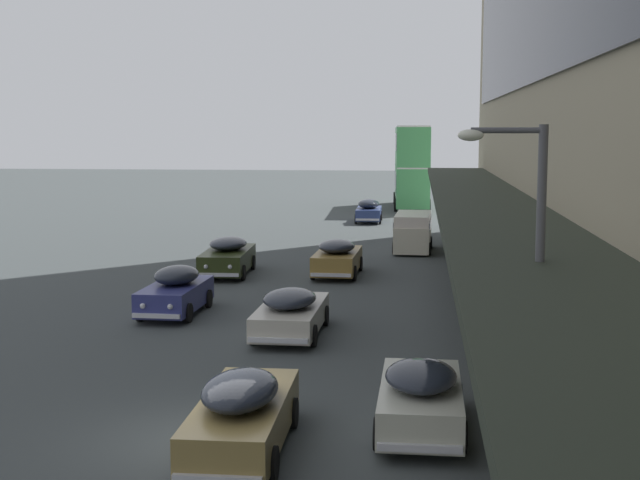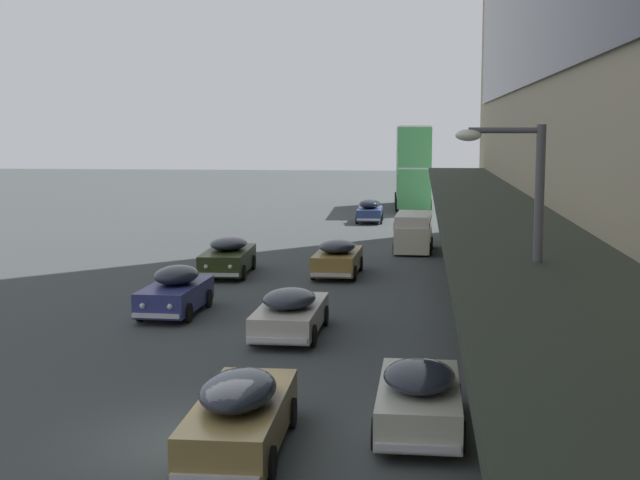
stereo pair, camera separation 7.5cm
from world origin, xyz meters
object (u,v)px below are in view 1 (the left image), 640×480
(vw_van, at_px, (413,230))
(sedan_trailing_near, at_px, (242,413))
(sedan_oncoming_rear, at_px, (228,256))
(sedan_lead_near, at_px, (369,211))
(sedan_second_mid, at_px, (291,312))
(sedan_far_back, at_px, (176,291))
(pedestrian_at_kerb, at_px, (533,314))
(sedan_trailing_mid, at_px, (421,396))
(transit_bus_kerbside_front, at_px, (412,164))
(street_lamp, at_px, (528,273))
(sedan_lead_mid, at_px, (337,258))

(vw_van, bearing_deg, sedan_trailing_near, -96.00)
(sedan_oncoming_rear, bearing_deg, sedan_lead_near, 77.95)
(sedan_trailing_near, xyz_separation_m, sedan_lead_near, (0.01, 43.52, -0.01))
(sedan_second_mid, bearing_deg, sedan_trailing_near, -87.21)
(sedan_lead_near, relative_size, sedan_oncoming_rear, 0.87)
(sedan_far_back, bearing_deg, pedestrian_at_kerb, -21.40)
(sedan_trailing_near, relative_size, vw_van, 1.05)
(sedan_lead_near, distance_m, sedan_second_mid, 33.63)
(sedan_trailing_near, bearing_deg, sedan_far_back, 110.87)
(sedan_trailing_mid, bearing_deg, transit_bus_kerbside_front, 90.73)
(sedan_far_back, relative_size, street_lamp, 0.70)
(sedan_trailing_mid, bearing_deg, sedan_far_back, 126.87)
(sedan_lead_near, bearing_deg, sedan_oncoming_rear, -102.05)
(sedan_second_mid, relative_size, sedan_trailing_mid, 1.10)
(sedan_oncoming_rear, bearing_deg, sedan_second_mid, -68.62)
(street_lamp, bearing_deg, sedan_lead_mid, 103.35)
(pedestrian_at_kerb, bearing_deg, sedan_far_back, 158.60)
(transit_bus_kerbside_front, distance_m, vw_van, 25.81)
(sedan_far_back, height_order, sedan_oncoming_rear, sedan_far_back)
(sedan_oncoming_rear, bearing_deg, pedestrian_at_kerb, -48.58)
(pedestrian_at_kerb, relative_size, street_lamp, 0.30)
(vw_van, bearing_deg, sedan_oncoming_rear, -133.55)
(sedan_lead_mid, height_order, pedestrian_at_kerb, pedestrian_at_kerb)
(sedan_far_back, bearing_deg, sedan_lead_near, 81.19)
(sedan_oncoming_rear, relative_size, sedan_lead_mid, 1.06)
(transit_bus_kerbside_front, height_order, sedan_trailing_near, transit_bus_kerbside_front)
(sedan_far_back, relative_size, vw_van, 0.93)
(vw_van, bearing_deg, transit_bus_kerbside_front, 90.73)
(sedan_lead_near, bearing_deg, sedan_trailing_mid, -85.34)
(sedan_trailing_near, distance_m, sedan_oncoming_rear, 21.49)
(transit_bus_kerbside_front, relative_size, sedan_trailing_near, 2.28)
(transit_bus_kerbside_front, bearing_deg, pedestrian_at_kerb, -85.44)
(pedestrian_at_kerb, bearing_deg, sedan_second_mid, 165.95)
(transit_bus_kerbside_front, relative_size, sedan_trailing_mid, 2.55)
(sedan_trailing_near, height_order, sedan_lead_mid, sedan_trailing_near)
(sedan_trailing_near, relative_size, street_lamp, 0.79)
(transit_bus_kerbside_front, bearing_deg, sedan_second_mid, -94.10)
(sedan_oncoming_rear, height_order, sedan_lead_mid, sedan_oncoming_rear)
(sedan_second_mid, distance_m, street_lamp, 12.72)
(sedan_second_mid, relative_size, sedan_lead_mid, 1.04)
(pedestrian_at_kerb, bearing_deg, sedan_lead_near, 100.37)
(sedan_trailing_mid, xyz_separation_m, vw_van, (-0.35, 27.63, 0.36))
(transit_bus_kerbside_front, distance_m, sedan_far_back, 43.13)
(street_lamp, bearing_deg, sedan_trailing_near, 168.19)
(sedan_far_back, bearing_deg, vw_van, 64.75)
(street_lamp, bearing_deg, sedan_trailing_mid, 123.19)
(sedan_trailing_near, distance_m, sedan_lead_mid, 21.17)
(sedan_lead_mid, relative_size, street_lamp, 0.75)
(sedan_second_mid, bearing_deg, transit_bus_kerbside_front, 85.90)
(vw_van, bearing_deg, sedan_second_mid, -100.41)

